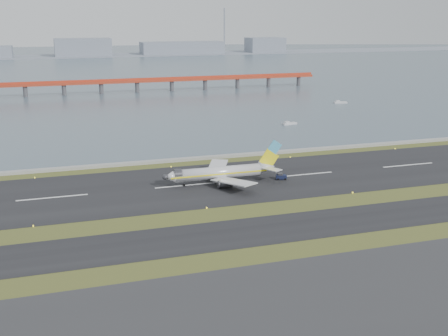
% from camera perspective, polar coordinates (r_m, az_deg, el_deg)
% --- Properties ---
extents(ground, '(1000.00, 1000.00, 0.00)m').
position_cam_1_polar(ground, '(146.73, -0.97, -5.08)').
color(ground, '#394C1B').
rests_on(ground, ground).
extents(apron_strip, '(1000.00, 50.00, 0.10)m').
position_cam_1_polar(apron_strip, '(100.25, 8.44, -15.51)').
color(apron_strip, '#2F2F31').
rests_on(apron_strip, ground).
extents(taxiway_strip, '(1000.00, 18.00, 0.10)m').
position_cam_1_polar(taxiway_strip, '(136.03, 0.50, -6.74)').
color(taxiway_strip, black).
rests_on(taxiway_strip, ground).
extents(runway_strip, '(1000.00, 45.00, 0.10)m').
position_cam_1_polar(runway_strip, '(174.16, -3.80, -1.78)').
color(runway_strip, black).
rests_on(runway_strip, ground).
extents(seawall, '(1000.00, 2.50, 1.00)m').
position_cam_1_polar(seawall, '(202.23, -5.85, 0.73)').
color(seawall, gray).
rests_on(seawall, ground).
extents(bay_water, '(1400.00, 800.00, 1.30)m').
position_cam_1_polar(bay_water, '(595.31, -13.98, 9.95)').
color(bay_water, '#485967').
rests_on(bay_water, ground).
extents(red_pier, '(260.00, 5.00, 10.20)m').
position_cam_1_polar(red_pier, '(388.86, -8.83, 8.66)').
color(red_pier, '#B2371E').
rests_on(red_pier, ground).
extents(far_shoreline, '(1400.00, 80.00, 60.50)m').
position_cam_1_polar(far_shoreline, '(755.01, -13.84, 11.46)').
color(far_shoreline, gray).
rests_on(far_shoreline, ground).
extents(airliner, '(38.52, 32.89, 12.80)m').
position_cam_1_polar(airliner, '(175.49, -0.12, -0.45)').
color(airliner, silver).
rests_on(airliner, ground).
extents(pushback_tug, '(3.71, 2.70, 2.14)m').
position_cam_1_polar(pushback_tug, '(180.65, 5.81, -0.87)').
color(pushback_tug, '#131934').
rests_on(pushback_tug, ground).
extents(workboat_near, '(7.63, 3.68, 1.78)m').
position_cam_1_polar(workboat_near, '(272.52, 6.63, 4.52)').
color(workboat_near, silver).
rests_on(workboat_near, ground).
extents(workboat_far, '(8.17, 3.49, 1.92)m').
position_cam_1_polar(workboat_far, '(343.81, 11.69, 6.55)').
color(workboat_far, silver).
rests_on(workboat_far, ground).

